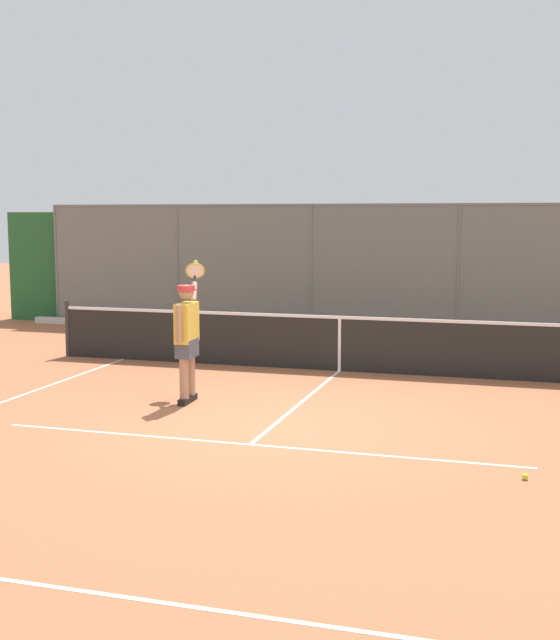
# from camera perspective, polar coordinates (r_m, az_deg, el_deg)

# --- Properties ---
(ground_plane) EXTENTS (60.00, 60.00, 0.00)m
(ground_plane) POSITION_cam_1_polar(r_m,az_deg,el_deg) (10.70, -0.42, -7.25)
(ground_plane) COLOR #A8603D
(court_line_markings) EXTENTS (8.32, 8.82, 0.01)m
(court_line_markings) POSITION_cam_1_polar(r_m,az_deg,el_deg) (9.49, -2.78, -9.13)
(court_line_markings) COLOR white
(court_line_markings) RESTS_ON ground
(fence_backdrop) EXTENTS (19.39, 1.37, 2.94)m
(fence_backdrop) POSITION_cam_1_polar(r_m,az_deg,el_deg) (19.07, 7.41, 3.24)
(fence_backdrop) COLOR slate
(fence_backdrop) RESTS_ON ground
(tennis_net) EXTENTS (10.69, 0.09, 1.07)m
(tennis_net) POSITION_cam_1_polar(r_m,az_deg,el_deg) (14.28, 4.13, -1.58)
(tennis_net) COLOR #2D2D2D
(tennis_net) RESTS_ON ground
(tennis_player) EXTENTS (0.51, 1.40, 1.99)m
(tennis_player) POSITION_cam_1_polar(r_m,az_deg,el_deg) (11.86, -6.43, -0.93)
(tennis_player) COLOR black
(tennis_player) RESTS_ON ground
(tennis_ball_by_sideline) EXTENTS (0.07, 0.07, 0.07)m
(tennis_ball_by_sideline) POSITION_cam_1_polar(r_m,az_deg,el_deg) (8.92, 16.54, -10.31)
(tennis_ball_by_sideline) COLOR #CCDB33
(tennis_ball_by_sideline) RESTS_ON ground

